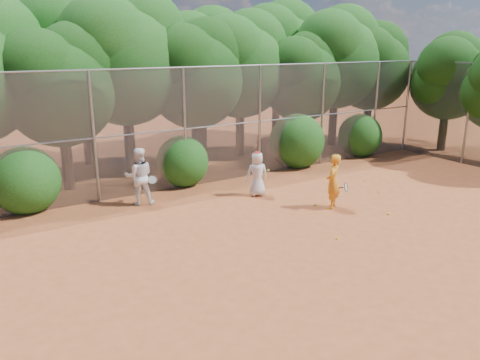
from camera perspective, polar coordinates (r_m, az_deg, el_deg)
ground at (r=12.01m, az=10.45°, el=-7.21°), size 80.00×80.00×0.00m
fence_back at (r=16.13m, az=-3.88°, el=6.71°), size 20.05×0.09×4.03m
fence_side at (r=20.90m, az=26.05°, el=7.30°), size 0.09×6.09×4.03m
tree_2 at (r=16.25m, az=-21.08°, el=11.19°), size 3.99×3.47×5.47m
tree_3 at (r=17.82m, az=-13.85°, el=14.78°), size 4.89×4.26×6.70m
tree_4 at (r=18.23m, az=-5.45°, el=13.18°), size 4.19×3.64×5.73m
tree_5 at (r=20.13m, az=0.08°, el=14.37°), size 4.51×3.92×6.17m
tree_6 at (r=20.78m, az=7.58°, el=12.69°), size 3.86×3.36×5.29m
tree_7 at (r=22.86m, az=11.74°, el=14.86°), size 4.77×4.14×6.53m
tree_8 at (r=24.06m, az=15.76°, el=13.55°), size 4.25×3.70×5.82m
tree_10 at (r=19.67m, az=-18.83°, el=15.18°), size 5.15×4.48×7.06m
tree_11 at (r=21.03m, az=-4.69°, el=14.72°), size 4.64×4.03×6.35m
tree_12 at (r=23.91m, az=4.63°, el=15.75°), size 5.02×4.37×6.88m
tree_13 at (r=23.09m, az=24.22°, el=11.79°), size 3.86×3.36×5.29m
bush_0 at (r=14.94m, az=-24.74°, el=0.30°), size 2.00×2.00×2.00m
bush_1 at (r=16.25m, az=-7.05°, el=2.54°), size 1.80×1.80×1.80m
bush_2 at (r=18.78m, az=6.95°, el=5.04°), size 2.20×2.20×2.20m
bush_3 at (r=21.13m, az=14.44°, el=5.49°), size 1.90×1.90×1.90m
player_yellow at (r=14.05m, az=11.27°, el=-0.20°), size 0.87×0.68×1.64m
player_teen at (r=14.96m, az=2.10°, el=0.77°), size 0.80×0.63×1.47m
player_white at (r=14.44m, az=-12.20°, el=0.43°), size 1.01×0.89×1.76m
ball_0 at (r=14.36m, az=9.09°, el=-3.02°), size 0.07×0.07×0.07m
ball_1 at (r=16.08m, az=16.51°, el=-1.38°), size 0.07×0.07×0.07m
ball_2 at (r=14.13m, az=17.64°, el=-3.93°), size 0.07×0.07×0.07m
ball_3 at (r=12.08m, az=11.71°, el=-6.96°), size 0.07×0.07×0.07m
ball_4 at (r=17.27m, az=15.00°, el=-0.05°), size 0.07×0.07×0.07m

